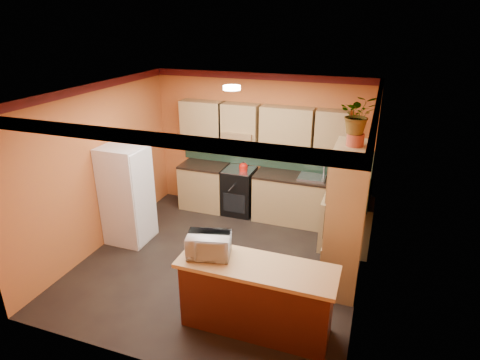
# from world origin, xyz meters

# --- Properties ---
(room_shell) EXTENTS (4.24, 4.24, 2.72)m
(room_shell) POSITION_xyz_m (0.02, 0.28, 2.09)
(room_shell) COLOR black
(room_shell) RESTS_ON ground
(base_cabinets_back) EXTENTS (3.65, 0.60, 0.88)m
(base_cabinets_back) POSITION_xyz_m (0.31, 1.80, 0.44)
(base_cabinets_back) COLOR tan
(base_cabinets_back) RESTS_ON ground
(countertop_back) EXTENTS (3.65, 0.62, 0.04)m
(countertop_back) POSITION_xyz_m (0.31, 1.80, 0.90)
(countertop_back) COLOR black
(countertop_back) RESTS_ON base_cabinets_back
(stove) EXTENTS (0.58, 0.58, 0.91)m
(stove) POSITION_xyz_m (-0.31, 1.80, 0.46)
(stove) COLOR black
(stove) RESTS_ON ground
(kettle) EXTENTS (0.18, 0.18, 0.18)m
(kettle) POSITION_xyz_m (-0.21, 1.75, 1.00)
(kettle) COLOR #B6160C
(kettle) RESTS_ON stove
(sink) EXTENTS (0.48, 0.40, 0.03)m
(sink) POSITION_xyz_m (1.09, 1.80, 0.94)
(sink) COLOR silver
(sink) RESTS_ON countertop_back
(base_cabinets_right) EXTENTS (0.60, 0.80, 0.88)m
(base_cabinets_right) POSITION_xyz_m (1.80, 1.11, 0.44)
(base_cabinets_right) COLOR tan
(base_cabinets_right) RESTS_ON ground
(countertop_right) EXTENTS (0.62, 0.80, 0.04)m
(countertop_right) POSITION_xyz_m (1.80, 1.11, 0.90)
(countertop_right) COLOR black
(countertop_right) RESTS_ON base_cabinets_right
(fridge) EXTENTS (0.68, 0.66, 1.70)m
(fridge) POSITION_xyz_m (-1.75, 0.19, 0.85)
(fridge) COLOR white
(fridge) RESTS_ON ground
(pantry) EXTENTS (0.48, 0.90, 2.10)m
(pantry) POSITION_xyz_m (1.85, 0.08, 1.05)
(pantry) COLOR tan
(pantry) RESTS_ON ground
(fern_pot) EXTENTS (0.22, 0.22, 0.16)m
(fern_pot) POSITION_xyz_m (1.85, 0.13, 2.18)
(fern_pot) COLOR #993B25
(fern_pot) RESTS_ON pantry
(fern) EXTENTS (0.49, 0.44, 0.49)m
(fern) POSITION_xyz_m (1.85, 0.13, 2.51)
(fern) COLOR tan
(fern) RESTS_ON fern_pot
(breakfast_bar) EXTENTS (1.80, 0.55, 0.88)m
(breakfast_bar) POSITION_xyz_m (0.96, -1.17, 0.44)
(breakfast_bar) COLOR #4E1C12
(breakfast_bar) RESTS_ON ground
(bar_top) EXTENTS (1.90, 0.65, 0.05)m
(bar_top) POSITION_xyz_m (0.96, -1.17, 0.91)
(bar_top) COLOR tan
(bar_top) RESTS_ON breakfast_bar
(microwave) EXTENTS (0.59, 0.46, 0.29)m
(microwave) POSITION_xyz_m (0.36, -1.17, 1.07)
(microwave) COLOR white
(microwave) RESTS_ON bar_top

